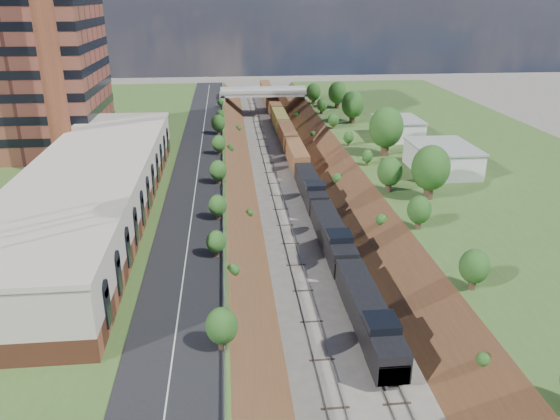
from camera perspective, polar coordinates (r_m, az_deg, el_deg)
The scene contains 16 objects.
platform_left at distance 96.29m, azimuth -18.85°, elevation 2.88°, with size 44.00×180.00×5.00m, color #3F5F27.
platform_right at distance 103.30m, azimuth 19.62°, elevation 4.02°, with size 44.00×180.00×5.00m, color #3F5F27.
embankment_left at distance 94.46m, azimuth -5.58°, elevation 2.01°, with size 7.07×180.00×7.07m, color brown.
embankment_right at distance 96.90m, azimuth 7.54°, elevation 2.43°, with size 7.07×180.00×7.07m, color brown.
rail_left_track at distance 94.77m, azimuth -0.50°, elevation 2.24°, with size 1.58×180.00×0.18m, color gray.
rail_right_track at distance 95.35m, azimuth 2.62°, elevation 2.34°, with size 1.58×180.00×0.18m, color gray.
road at distance 93.02m, azimuth -8.48°, elevation 4.83°, with size 8.00×180.00×0.10m, color black.
guardrail at distance 92.56m, azimuth -5.96°, elevation 5.19°, with size 0.10×171.00×0.70m.
commercial_building at distance 72.99m, azimuth -19.15°, elevation 1.98°, with size 14.30×62.30×7.00m.
smokestack at distance 88.98m, azimuth -23.15°, elevation 15.76°, with size 3.20×3.20×40.00m, color brown.
overpass at distance 153.72m, azimuth -1.66°, elevation 11.65°, with size 24.50×8.30×7.40m.
white_building_near at distance 91.28m, azimuth 16.58°, elevation 5.11°, with size 9.00×12.00×4.00m, color silver.
white_building_far at distance 111.16m, azimuth 12.21°, elevation 8.28°, with size 8.00×10.00×3.60m, color silver.
tree_right_large at distance 77.58m, azimuth 15.48°, elevation 4.22°, with size 5.25×5.25×7.61m.
tree_left_crest at distance 54.84m, azimuth -6.34°, elevation -5.08°, with size 2.45×2.45×3.55m.
freight_train at distance 119.55m, azimuth 0.85°, elevation 7.60°, with size 2.99×152.67×4.55m.
Camera 1 is at (-10.60, -29.02, 31.58)m, focal length 35.00 mm.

